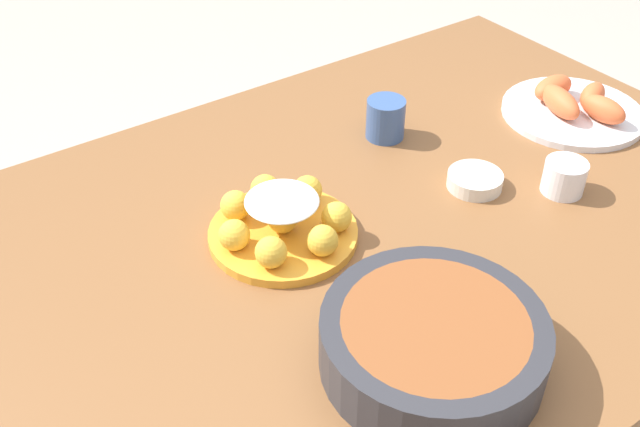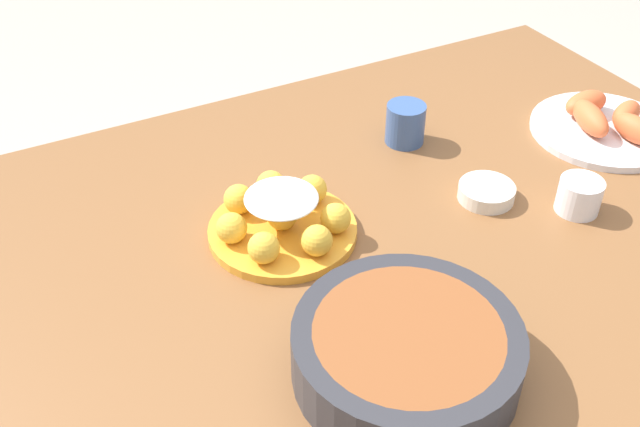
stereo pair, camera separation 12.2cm
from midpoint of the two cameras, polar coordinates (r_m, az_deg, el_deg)
name	(u,v)px [view 2 (the right image)]	position (r m, az deg, el deg)	size (l,w,h in m)	color
dining_table	(356,263)	(1.30, 5.43, -3.91)	(1.59, 1.03, 0.71)	brown
cake_plate	(282,220)	(1.22, -0.07, -0.59)	(0.25, 0.25, 0.08)	gold
serving_bowl	(407,351)	(1.01, 10.12, -10.43)	(0.31, 0.31, 0.08)	#2D2D33
sauce_bowl	(486,192)	(1.35, 15.11, 1.51)	(0.10, 0.10, 0.03)	silver
seafood_platter	(605,123)	(1.61, 22.96, 6.26)	(0.29, 0.29, 0.07)	silver
cup_near	(405,124)	(1.47, 8.91, 6.70)	(0.08, 0.08, 0.08)	#38568E
cup_far	(579,196)	(1.37, 21.60, 1.17)	(0.07, 0.07, 0.06)	white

